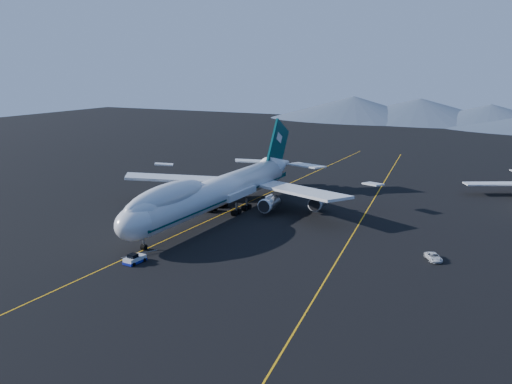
% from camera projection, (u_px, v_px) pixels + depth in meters
% --- Properties ---
extents(ground, '(500.00, 500.00, 0.00)m').
position_uv_depth(ground, '(217.00, 216.00, 127.93)').
color(ground, black).
rests_on(ground, ground).
extents(taxiway_line_main, '(0.25, 220.00, 0.01)m').
position_uv_depth(taxiway_line_main, '(217.00, 216.00, 127.93)').
color(taxiway_line_main, orange).
rests_on(taxiway_line_main, ground).
extents(taxiway_line_side, '(28.08, 198.09, 0.01)m').
position_uv_depth(taxiway_line_side, '(360.00, 222.00, 123.42)').
color(taxiway_line_side, orange).
rests_on(taxiway_line_side, ground).
extents(boeing_747, '(59.62, 72.43, 19.37)m').
position_uv_depth(boeing_747, '(217.00, 191.00, 126.69)').
color(boeing_747, silver).
rests_on(boeing_747, ground).
extents(pushback_tug, '(2.57, 4.19, 1.76)m').
position_uv_depth(pushback_tug, '(135.00, 260.00, 97.86)').
color(pushback_tug, silver).
rests_on(pushback_tug, ground).
extents(service_van, '(4.05, 4.94, 1.25)m').
position_uv_depth(service_van, '(434.00, 257.00, 99.13)').
color(service_van, silver).
rests_on(service_van, ground).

